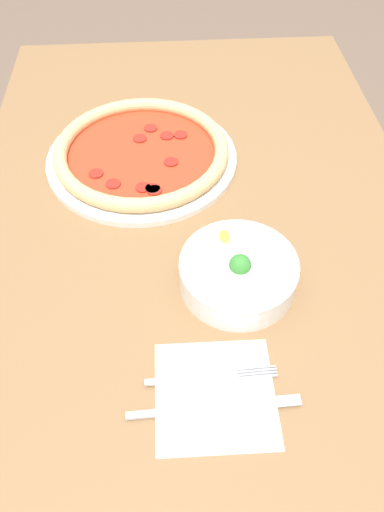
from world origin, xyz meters
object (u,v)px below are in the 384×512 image
pizza (142,153)px  knife (207,409)px  fork (210,377)px  bowl (237,271)px

pizza → knife: (0.50, 0.08, -0.01)m
fork → knife: size_ratio=0.79×
bowl → knife: (0.19, -0.06, -0.03)m
fork → knife: 0.04m
pizza → bowl: (0.30, 0.14, 0.01)m
pizza → bowl: bearing=24.9°
fork → knife: bearing=-102.3°
pizza → bowl: bowl is taller
bowl → fork: size_ratio=1.01×
bowl → knife: size_ratio=0.79×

